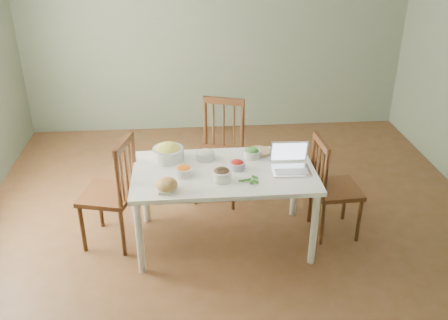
{
  "coord_description": "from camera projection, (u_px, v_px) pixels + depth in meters",
  "views": [
    {
      "loc": [
        -0.43,
        -3.85,
        2.72
      ],
      "look_at": [
        -0.12,
        -0.17,
        0.83
      ],
      "focal_mm": 39.41,
      "sensor_mm": 36.0,
      "label": 1
    }
  ],
  "objects": [
    {
      "name": "bowl_broccoli",
      "position": [
        252.0,
        153.0,
        4.39
      ],
      "size": [
        0.16,
        0.16,
        0.1
      ],
      "primitive_type": null,
      "rotation": [
        0.0,
        0.0,
        0.04
      ],
      "color": "#145110",
      "rests_on": "dining_table"
    },
    {
      "name": "laptop",
      "position": [
        292.0,
        160.0,
        4.13
      ],
      "size": [
        0.34,
        0.29,
        0.22
      ],
      "primitive_type": null,
      "rotation": [
        0.0,
        0.0,
        -0.04
      ],
      "color": "silver",
      "rests_on": "dining_table"
    },
    {
      "name": "chair_far",
      "position": [
        219.0,
        153.0,
        4.97
      ],
      "size": [
        0.58,
        0.57,
        1.04
      ],
      "primitive_type": null,
      "rotation": [
        0.0,
        0.0,
        -0.34
      ],
      "color": "#331D0E",
      "rests_on": "floor"
    },
    {
      "name": "basil_bunch",
      "position": [
        249.0,
        179.0,
        4.03
      ],
      "size": [
        0.19,
        0.19,
        0.02
      ],
      "primitive_type": null,
      "color": "#164813",
      "rests_on": "dining_table"
    },
    {
      "name": "floor",
      "position": [
        235.0,
        229.0,
        4.69
      ],
      "size": [
        5.0,
        5.0,
        0.0
      ],
      "primitive_type": "cube",
      "color": "#503217",
      "rests_on": "ground"
    },
    {
      "name": "bowl_onion",
      "position": [
        205.0,
        155.0,
        4.36
      ],
      "size": [
        0.17,
        0.17,
        0.09
      ],
      "primitive_type": null,
      "rotation": [
        0.0,
        0.0,
        -0.01
      ],
      "color": "white",
      "rests_on": "dining_table"
    },
    {
      "name": "dining_table",
      "position": [
        224.0,
        207.0,
        4.36
      ],
      "size": [
        1.56,
        0.88,
        0.73
      ],
      "primitive_type": null,
      "color": "white",
      "rests_on": "floor"
    },
    {
      "name": "bread_boule",
      "position": [
        167.0,
        185.0,
        3.87
      ],
      "size": [
        0.21,
        0.21,
        0.11
      ],
      "primitive_type": "ellipsoid",
      "rotation": [
        0.0,
        0.0,
        0.29
      ],
      "color": "tan",
      "rests_on": "dining_table"
    },
    {
      "name": "flatbread",
      "position": [
        259.0,
        152.0,
        4.5
      ],
      "size": [
        0.26,
        0.26,
        0.02
      ],
      "primitive_type": "cylinder",
      "rotation": [
        0.0,
        0.0,
        0.16
      ],
      "color": "#C8AF8B",
      "rests_on": "dining_table"
    },
    {
      "name": "bowl_carrot",
      "position": [
        184.0,
        170.0,
        4.11
      ],
      "size": [
        0.2,
        0.2,
        0.08
      ],
      "primitive_type": null,
      "rotation": [
        0.0,
        0.0,
        0.4
      ],
      "color": "orange",
      "rests_on": "dining_table"
    },
    {
      "name": "wall_front",
      "position": [
        308.0,
        316.0,
        1.85
      ],
      "size": [
        5.0,
        0.0,
        2.7
      ],
      "primitive_type": "cube",
      "color": "slate",
      "rests_on": "ground"
    },
    {
      "name": "butter_stick",
      "position": [
        165.0,
        193.0,
        3.83
      ],
      "size": [
        0.1,
        0.05,
        0.03
      ],
      "primitive_type": "cube",
      "rotation": [
        0.0,
        0.0,
        -0.21
      ],
      "color": "beige",
      "rests_on": "dining_table"
    },
    {
      "name": "wall_back",
      "position": [
        216.0,
        29.0,
        6.29
      ],
      "size": [
        5.0,
        0.0,
        2.7
      ],
      "primitive_type": "cube",
      "color": "slate",
      "rests_on": "ground"
    },
    {
      "name": "bowl_squash",
      "position": [
        168.0,
        152.0,
        4.33
      ],
      "size": [
        0.33,
        0.33,
        0.16
      ],
      "primitive_type": null,
      "rotation": [
        0.0,
        0.0,
        0.22
      ],
      "color": "#E5F059",
      "rests_on": "dining_table"
    },
    {
      "name": "chair_left",
      "position": [
        108.0,
        192.0,
        4.3
      ],
      "size": [
        0.53,
        0.55,
        1.03
      ],
      "primitive_type": null,
      "rotation": [
        0.0,
        0.0,
        -1.83
      ],
      "color": "#331D0E",
      "rests_on": "floor"
    },
    {
      "name": "bowl_redpep",
      "position": [
        237.0,
        165.0,
        4.2
      ],
      "size": [
        0.18,
        0.18,
        0.08
      ],
      "primitive_type": null,
      "rotation": [
        0.0,
        0.0,
        -0.39
      ],
      "color": "red",
      "rests_on": "dining_table"
    },
    {
      "name": "chair_right",
      "position": [
        337.0,
        187.0,
        4.45
      ],
      "size": [
        0.43,
        0.44,
        0.96
      ],
      "primitive_type": null,
      "rotation": [
        0.0,
        0.0,
        1.62
      ],
      "color": "#331D0E",
      "rests_on": "floor"
    },
    {
      "name": "bowl_mushroom",
      "position": [
        222.0,
        174.0,
        4.02
      ],
      "size": [
        0.18,
        0.18,
        0.11
      ],
      "primitive_type": null,
      "rotation": [
        0.0,
        0.0,
        -0.11
      ],
      "color": "#2F2114",
      "rests_on": "dining_table"
    }
  ]
}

